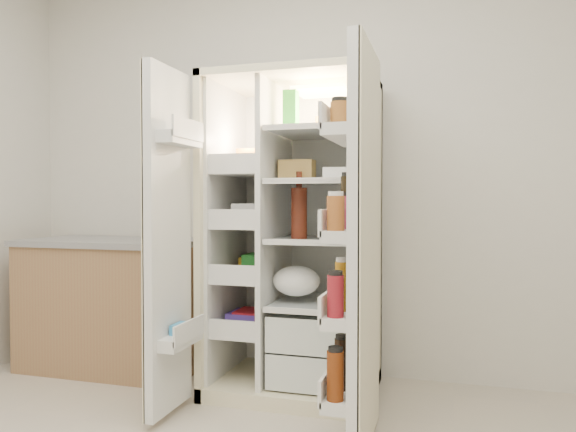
% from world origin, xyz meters
% --- Properties ---
extents(wall_back, '(4.00, 0.02, 2.70)m').
position_xyz_m(wall_back, '(0.00, 2.00, 1.35)').
color(wall_back, beige).
rests_on(wall_back, floor).
extents(refrigerator, '(0.93, 0.70, 1.80)m').
position_xyz_m(refrigerator, '(0.02, 1.65, 0.74)').
color(refrigerator, beige).
rests_on(refrigerator, floor).
extents(freezer_door, '(0.15, 0.40, 1.72)m').
position_xyz_m(freezer_door, '(-0.49, 1.05, 0.89)').
color(freezer_door, silver).
rests_on(freezer_door, floor).
extents(fridge_door, '(0.17, 0.58, 1.72)m').
position_xyz_m(fridge_door, '(0.49, 0.96, 0.87)').
color(fridge_door, silver).
rests_on(fridge_door, floor).
extents(kitchen_counter, '(1.16, 0.62, 0.85)m').
position_xyz_m(kitchen_counter, '(-1.24, 1.68, 0.42)').
color(kitchen_counter, olive).
rests_on(kitchen_counter, floor).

